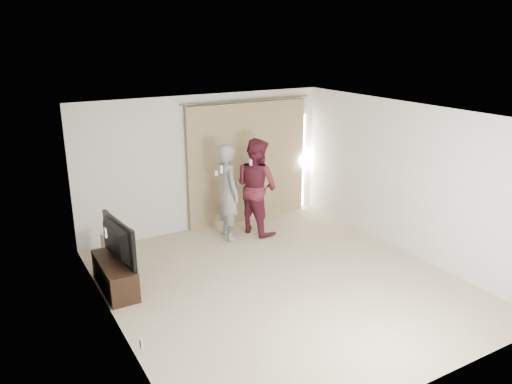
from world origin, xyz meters
TOP-DOWN VIEW (x-y plane):
  - floor at (0.00, 0.00)m, footprint 5.50×5.50m
  - wall_back at (0.00, 2.75)m, footprint 5.00×0.04m
  - wall_left at (-2.50, -0.00)m, footprint 0.04×5.50m
  - ceiling at (0.00, 0.00)m, footprint 5.00×5.50m
  - curtain at (0.91, 2.68)m, footprint 2.80×0.11m
  - tv_console at (-2.27, 1.08)m, footprint 0.41×1.18m
  - tv at (-2.27, 1.08)m, footprint 0.27×1.12m
  - scratching_post at (-2.10, 2.19)m, footprint 0.36×0.36m
  - person_man at (0.11, 2.00)m, footprint 0.48×0.69m
  - person_woman at (0.71, 2.00)m, footprint 0.91×1.05m

SIDE VIEW (x-z plane):
  - floor at x=0.00m, z-range 0.00..0.00m
  - scratching_post at x=-2.10m, z-range -0.05..0.43m
  - tv_console at x=-2.27m, z-range 0.00..0.45m
  - tv at x=-2.27m, z-range 0.45..1.09m
  - person_man at x=0.11m, z-range 0.00..1.80m
  - person_woman at x=0.71m, z-range 0.00..1.84m
  - curtain at x=0.91m, z-range -0.02..2.43m
  - wall_left at x=-2.50m, z-range 0.00..2.60m
  - wall_back at x=0.00m, z-range 0.00..2.60m
  - ceiling at x=0.00m, z-range 2.60..2.60m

